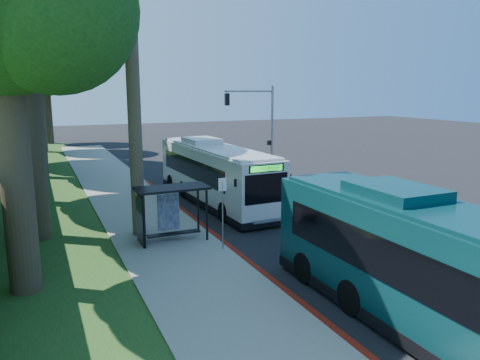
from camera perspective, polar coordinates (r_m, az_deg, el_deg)
name	(u,v)px	position (r m, az deg, el deg)	size (l,w,h in m)	color
ground	(278,211)	(26.63, 4.71, -3.73)	(140.00, 140.00, 0.00)	black
sidewalk	(151,224)	(24.09, -10.79, -5.35)	(4.50, 70.00, 0.12)	gray
red_curb	(223,242)	(21.09, -2.10, -7.54)	(0.25, 30.00, 0.13)	maroon
grass_verge	(28,213)	(28.38, -24.46, -3.72)	(8.00, 70.00, 0.06)	#234719
bus_shelter	(166,203)	(20.96, -9.04, -2.82)	(3.20, 1.51, 2.55)	black
stop_sign_pole	(223,204)	(19.48, -2.13, -2.92)	(0.35, 0.06, 3.17)	gray
traffic_signal_pole	(260,120)	(36.44, 2.51, 7.36)	(4.10, 0.30, 7.00)	gray
tree_2	(32,37)	(38.72, -24.02, 15.63)	(8.82, 8.40, 15.12)	#382B1E
tree_3	(5,27)	(46.85, -26.75, 16.32)	(10.08, 9.60, 17.28)	#382B1E
tree_4	(37,60)	(54.63, -23.52, 13.29)	(8.40, 8.00, 14.14)	#382B1E
tree_5	(45,70)	(62.61, -22.65, 12.26)	(7.35, 7.00, 12.86)	#382B1E
white_bus	(214,173)	(28.11, -3.15, 0.89)	(3.19, 12.62, 3.73)	silver
teal_bus	(446,274)	(13.87, 23.79, -10.45)	(2.95, 13.30, 3.96)	#093135
pickup	(266,180)	(31.69, 3.23, 0.00)	(2.35, 5.10, 1.42)	white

